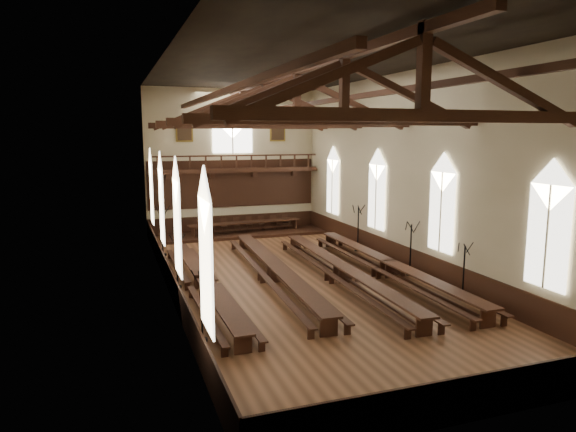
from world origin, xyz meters
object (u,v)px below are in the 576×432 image
at_px(refectory_row_a, 203,281).
at_px(candelabrum_left_far, 162,241).
at_px(high_table, 246,223).
at_px(dais, 246,234).
at_px(refectory_row_d, 389,265).
at_px(candelabrum_left_mid, 177,272).
at_px(refectory_row_b, 275,269).
at_px(refectory_row_c, 343,269).
at_px(candelabrum_left_near, 202,320).
at_px(candelabrum_right_mid, 410,259).
at_px(candelabrum_right_far, 358,237).
at_px(candelabrum_right_near, 463,283).

relative_size(refectory_row_a, candelabrum_left_far, 4.92).
height_order(refectory_row_a, high_table, high_table).
bearing_deg(dais, candelabrum_left_far, -144.46).
distance_m(refectory_row_d, candelabrum_left_mid, 10.10).
xyz_separation_m(refectory_row_b, high_table, (1.49, 11.27, 0.23)).
relative_size(refectory_row_c, candelabrum_left_near, 6.00).
xyz_separation_m(high_table, candelabrum_left_near, (-6.03, -17.35, -0.06)).
relative_size(refectory_row_b, candelabrum_right_mid, 5.57).
bearing_deg(candelabrum_left_near, candelabrum_right_far, 43.22).
bearing_deg(high_table, candelabrum_left_mid, -118.89).
bearing_deg(candelabrum_left_far, dais, 35.54).
distance_m(high_table, candelabrum_left_far, 7.41).
height_order(candelabrum_left_near, candelabrum_right_near, candelabrum_left_near).
height_order(refectory_row_a, refectory_row_b, refectory_row_b).
bearing_deg(high_table, candelabrum_right_mid, -67.99).
relative_size(refectory_row_b, candelabrum_left_far, 5.18).
height_order(dais, candelabrum_right_mid, candelabrum_right_mid).
bearing_deg(candelabrum_left_far, refectory_row_d, -39.05).
bearing_deg(candelabrum_right_far, refectory_row_a, -153.46).
height_order(candelabrum_right_mid, candelabrum_right_far, candelabrum_right_far).
bearing_deg(candelabrum_left_far, candelabrum_left_mid, -90.00).
relative_size(refectory_row_b, candelabrum_left_mid, 6.01).
xyz_separation_m(candelabrum_left_far, candelabrum_right_near, (11.10, -12.28, -0.13)).
bearing_deg(candelabrum_left_mid, refectory_row_c, -11.05).
xyz_separation_m(refectory_row_c, candelabrum_left_far, (-7.52, 8.08, 0.30)).
xyz_separation_m(dais, high_table, (0.00, 0.00, 0.73)).
distance_m(dais, candelabrum_left_near, 18.37).
height_order(refectory_row_b, candelabrum_right_mid, candelabrum_right_mid).
distance_m(refectory_row_b, candelabrum_right_mid, 6.69).
distance_m(refectory_row_b, candelabrum_left_mid, 4.55).
relative_size(dais, high_table, 1.42).
bearing_deg(refectory_row_c, candelabrum_left_mid, 168.95).
xyz_separation_m(high_table, candelabrum_right_near, (5.07, -16.58, -0.07)).
bearing_deg(refectory_row_d, candelabrum_left_mid, 171.51).
height_order(refectory_row_d, candelabrum_left_mid, candelabrum_left_mid).
height_order(refectory_row_a, candelabrum_left_far, candelabrum_left_far).
xyz_separation_m(dais, candelabrum_right_near, (5.07, -16.58, 0.65)).
height_order(high_table, candelabrum_left_mid, candelabrum_left_mid).
relative_size(dais, candelabrum_right_far, 4.11).
bearing_deg(candelabrum_right_near, candelabrum_left_near, -176.06).
relative_size(high_table, candelabrum_left_near, 3.22).
height_order(refectory_row_a, candelabrum_right_far, candelabrum_right_far).
bearing_deg(candelabrum_right_far, high_table, 126.27).
bearing_deg(refectory_row_d, refectory_row_c, 179.47).
xyz_separation_m(dais, candelabrum_left_near, (-6.03, -17.35, 0.66)).
distance_m(refectory_row_a, high_table, 13.00).
relative_size(candelabrum_left_mid, candelabrum_right_far, 0.90).
height_order(candelabrum_left_mid, candelabrum_right_near, candelabrum_left_mid).
xyz_separation_m(refectory_row_d, high_table, (-3.96, 12.41, 0.22)).
relative_size(refectory_row_b, refectory_row_d, 1.00).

